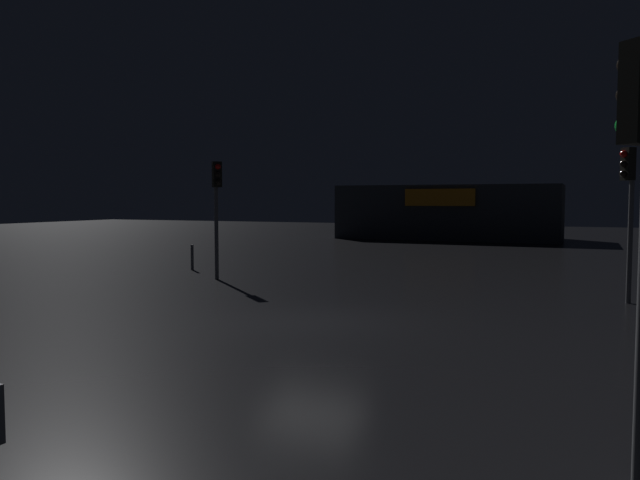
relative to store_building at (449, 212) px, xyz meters
name	(u,v)px	position (x,y,z in m)	size (l,w,h in m)	color
ground_plane	(312,322)	(3.57, -33.66, -2.03)	(120.00, 120.00, 0.00)	black
store_building	(449,212)	(0.00, 0.00, 0.00)	(16.22, 6.82, 4.05)	#33383D
traffic_signal_main	(217,196)	(-2.89, -27.79, 1.06)	(0.43, 0.42, 4.36)	#595B60
traffic_signal_opposite	(629,192)	(10.72, -27.65, 1.15)	(0.43, 0.41, 4.44)	#595B60
bollard_kerb_b	(192,257)	(-5.64, -25.46, -1.49)	(0.12, 0.12, 1.08)	#595B60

